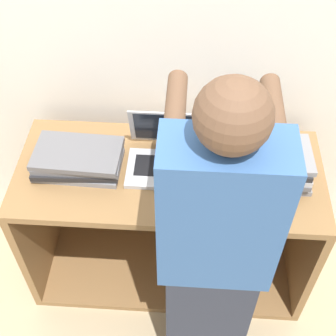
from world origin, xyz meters
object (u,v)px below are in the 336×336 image
object	(u,v)px
laptop_open	(170,156)
person	(213,258)
laptop_stack_left	(78,159)
laptop_stack_right	(264,165)

from	to	relation	value
laptop_open	person	xyz separation A→B (m)	(0.19, -0.51, -0.01)
laptop_open	laptop_stack_left	distance (m)	0.40
laptop_stack_left	laptop_stack_right	size ratio (longest dim) A/B	0.97
laptop_open	person	world-z (taller)	person
laptop_open	person	distance (m)	0.54
laptop_stack_right	person	bearing A→B (deg)	-115.27
laptop_open	laptop_stack_right	xyz separation A→B (m)	(0.41, -0.05, 0.03)
laptop_stack_left	person	xyz separation A→B (m)	(0.59, -0.46, -0.01)
laptop_stack_left	person	bearing A→B (deg)	-37.60
laptop_stack_left	laptop_stack_right	distance (m)	0.81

